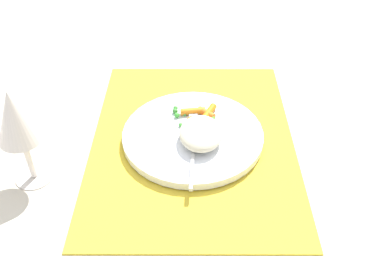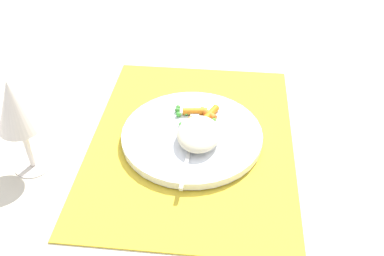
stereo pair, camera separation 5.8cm
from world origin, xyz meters
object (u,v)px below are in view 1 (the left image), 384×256
Objects in this scene: carrot_portion at (200,122)px; fork at (191,140)px; plate at (192,135)px; wine_glass at (14,119)px; rice_mound at (200,133)px.

carrot_portion reaches higher than fork.
plate is at bearing 145.16° from carrot_portion.
fork reaches higher than plate.
wine_glass is at bearing 112.14° from carrot_portion.
carrot_portion is (0.02, -0.01, 0.01)m from plate.
carrot_portion is at bearing -67.86° from wine_glass.
carrot_portion is at bearing -19.19° from fork.
rice_mound is (-0.02, -0.01, 0.02)m from plate.
rice_mound is 0.04m from carrot_portion.
fork is 1.12× the size of wine_glass.
fork is at bearing 177.57° from plate.
plate is 0.03m from carrot_portion.
carrot_portion is 0.05m from fork.
plate is 0.03m from fork.
fork is 0.29m from wine_glass.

